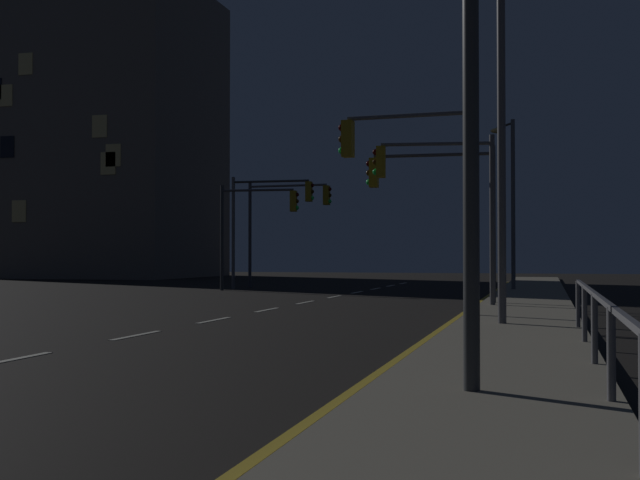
{
  "coord_description": "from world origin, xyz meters",
  "views": [
    {
      "loc": [
        7.94,
        -1.92,
        1.61
      ],
      "look_at": [
        -1.07,
        30.8,
        2.25
      ],
      "focal_mm": 46.09,
      "sensor_mm": 36.0,
      "label": 1
    }
  ],
  "objects_px": {
    "street_lamp_far_end": "(487,111)",
    "traffic_light_near_left": "(439,186)",
    "traffic_light_far_left": "(434,192)",
    "traffic_light_overhead_east": "(268,209)",
    "traffic_light_mid_left": "(285,212)",
    "street_lamp_across_street": "(510,188)",
    "building_distant": "(107,135)",
    "traffic_light_mid_right": "(414,167)",
    "traffic_light_far_right": "(256,216)"
  },
  "relations": [
    {
      "from": "traffic_light_far_left",
      "to": "traffic_light_near_left",
      "type": "height_order",
      "value": "traffic_light_near_left"
    },
    {
      "from": "traffic_light_mid_left",
      "to": "building_distant",
      "type": "xyz_separation_m",
      "value": [
        -19.43,
        16.51,
        6.96
      ]
    },
    {
      "from": "traffic_light_mid_right",
      "to": "traffic_light_far_left",
      "type": "relative_size",
      "value": 1.07
    },
    {
      "from": "street_lamp_far_end",
      "to": "street_lamp_across_street",
      "type": "height_order",
      "value": "street_lamp_far_end"
    },
    {
      "from": "traffic_light_overhead_east",
      "to": "traffic_light_near_left",
      "type": "bearing_deg",
      "value": -51.93
    },
    {
      "from": "traffic_light_mid_left",
      "to": "traffic_light_near_left",
      "type": "relative_size",
      "value": 1.05
    },
    {
      "from": "street_lamp_far_end",
      "to": "traffic_light_mid_right",
      "type": "bearing_deg",
      "value": 126.64
    },
    {
      "from": "traffic_light_far_right",
      "to": "traffic_light_overhead_east",
      "type": "distance_m",
      "value": 1.76
    },
    {
      "from": "street_lamp_far_end",
      "to": "traffic_light_far_right",
      "type": "bearing_deg",
      "value": 123.54
    },
    {
      "from": "traffic_light_overhead_east",
      "to": "traffic_light_mid_left",
      "type": "bearing_deg",
      "value": 78.88
    },
    {
      "from": "building_distant",
      "to": "traffic_light_mid_right",
      "type": "bearing_deg",
      "value": -50.36
    },
    {
      "from": "traffic_light_mid_right",
      "to": "traffic_light_far_right",
      "type": "distance_m",
      "value": 17.59
    },
    {
      "from": "traffic_light_near_left",
      "to": "traffic_light_overhead_east",
      "type": "height_order",
      "value": "traffic_light_overhead_east"
    },
    {
      "from": "traffic_light_far_right",
      "to": "traffic_light_mid_left",
      "type": "relative_size",
      "value": 0.91
    },
    {
      "from": "street_lamp_far_end",
      "to": "street_lamp_across_street",
      "type": "distance_m",
      "value": 19.06
    },
    {
      "from": "street_lamp_across_street",
      "to": "traffic_light_far_left",
      "type": "bearing_deg",
      "value": -99.88
    },
    {
      "from": "building_distant",
      "to": "traffic_light_far_left",
      "type": "bearing_deg",
      "value": -45.7
    },
    {
      "from": "traffic_light_mid_left",
      "to": "traffic_light_mid_right",
      "type": "bearing_deg",
      "value": -62.93
    },
    {
      "from": "traffic_light_overhead_east",
      "to": "building_distant",
      "type": "bearing_deg",
      "value": 136.42
    },
    {
      "from": "traffic_light_near_left",
      "to": "traffic_light_far_right",
      "type": "bearing_deg",
      "value": 132.16
    },
    {
      "from": "traffic_light_mid_left",
      "to": "building_distant",
      "type": "relative_size",
      "value": 0.25
    },
    {
      "from": "traffic_light_mid_right",
      "to": "street_lamp_across_street",
      "type": "bearing_deg",
      "value": 84.03
    },
    {
      "from": "traffic_light_mid_left",
      "to": "street_lamp_across_street",
      "type": "height_order",
      "value": "street_lamp_across_street"
    },
    {
      "from": "traffic_light_far_left",
      "to": "traffic_light_mid_left",
      "type": "bearing_deg",
      "value": 125.54
    },
    {
      "from": "building_distant",
      "to": "street_lamp_across_street",
      "type": "bearing_deg",
      "value": -31.04
    },
    {
      "from": "traffic_light_far_left",
      "to": "traffic_light_overhead_east",
      "type": "distance_m",
      "value": 14.51
    },
    {
      "from": "traffic_light_mid_left",
      "to": "building_distant",
      "type": "height_order",
      "value": "building_distant"
    },
    {
      "from": "traffic_light_far_left",
      "to": "traffic_light_overhead_east",
      "type": "xyz_separation_m",
      "value": [
        -9.41,
        11.04,
        0.19
      ]
    },
    {
      "from": "traffic_light_mid_left",
      "to": "street_lamp_far_end",
      "type": "height_order",
      "value": "street_lamp_far_end"
    },
    {
      "from": "traffic_light_mid_right",
      "to": "traffic_light_far_left",
      "type": "bearing_deg",
      "value": 92.03
    },
    {
      "from": "street_lamp_far_end",
      "to": "traffic_light_near_left",
      "type": "bearing_deg",
      "value": 105.67
    },
    {
      "from": "traffic_light_mid_right",
      "to": "traffic_light_overhead_east",
      "type": "height_order",
      "value": "traffic_light_mid_right"
    },
    {
      "from": "traffic_light_far_left",
      "to": "traffic_light_mid_right",
      "type": "bearing_deg",
      "value": -87.97
    },
    {
      "from": "traffic_light_far_right",
      "to": "building_distant",
      "type": "bearing_deg",
      "value": 133.9
    },
    {
      "from": "street_lamp_far_end",
      "to": "street_lamp_across_street",
      "type": "bearing_deg",
      "value": 90.93
    },
    {
      "from": "traffic_light_mid_left",
      "to": "street_lamp_far_end",
      "type": "relative_size",
      "value": 0.7
    },
    {
      "from": "street_lamp_across_street",
      "to": "building_distant",
      "type": "bearing_deg",
      "value": 148.96
    },
    {
      "from": "traffic_light_far_right",
      "to": "street_lamp_far_end",
      "type": "distance_m",
      "value": 21.0
    },
    {
      "from": "traffic_light_mid_left",
      "to": "traffic_light_far_left",
      "type": "bearing_deg",
      "value": -54.46
    },
    {
      "from": "traffic_light_far_right",
      "to": "traffic_light_overhead_east",
      "type": "bearing_deg",
      "value": 91.34
    },
    {
      "from": "traffic_light_overhead_east",
      "to": "street_lamp_far_end",
      "type": "xyz_separation_m",
      "value": [
        11.62,
        -19.18,
        0.9
      ]
    },
    {
      "from": "traffic_light_mid_left",
      "to": "building_distant",
      "type": "distance_m",
      "value": 26.43
    },
    {
      "from": "traffic_light_mid_right",
      "to": "traffic_light_far_left",
      "type": "xyz_separation_m",
      "value": [
        -0.19,
        5.43,
        -0.22
      ]
    },
    {
      "from": "street_lamp_across_street",
      "to": "traffic_light_mid_right",
      "type": "bearing_deg",
      "value": -95.97
    },
    {
      "from": "traffic_light_mid_right",
      "to": "street_lamp_far_end",
      "type": "distance_m",
      "value": 3.49
    },
    {
      "from": "traffic_light_far_left",
      "to": "traffic_light_overhead_east",
      "type": "bearing_deg",
      "value": 130.44
    },
    {
      "from": "street_lamp_far_end",
      "to": "street_lamp_across_street",
      "type": "xyz_separation_m",
      "value": [
        -0.31,
        19.06,
        -0.12
      ]
    },
    {
      "from": "traffic_light_mid_right",
      "to": "traffic_light_far_right",
      "type": "relative_size",
      "value": 1.09
    },
    {
      "from": "traffic_light_mid_left",
      "to": "traffic_light_overhead_east",
      "type": "height_order",
      "value": "traffic_light_overhead_east"
    },
    {
      "from": "street_lamp_across_street",
      "to": "building_distant",
      "type": "distance_m",
      "value": 36.03
    }
  ]
}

